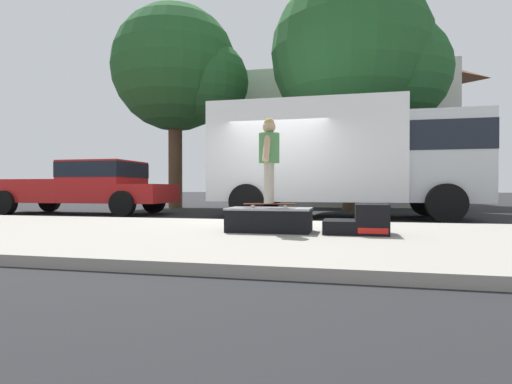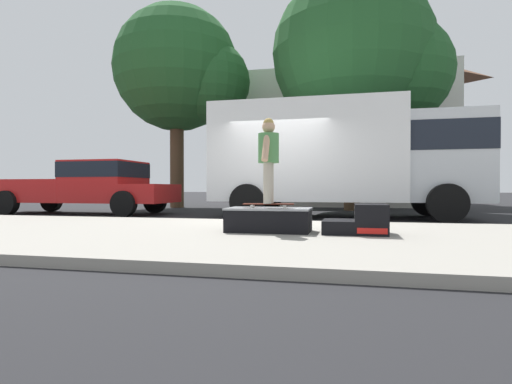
{
  "view_description": "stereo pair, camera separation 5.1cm",
  "coord_description": "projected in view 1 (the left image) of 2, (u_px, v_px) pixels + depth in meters",
  "views": [
    {
      "loc": [
        1.69,
        -8.92,
        0.79
      ],
      "look_at": [
        0.03,
        -1.52,
        0.72
      ],
      "focal_mm": 28.37,
      "sensor_mm": 36.0,
      "label": 1
    },
    {
      "loc": [
        1.74,
        -8.91,
        0.79
      ],
      "look_at": [
        0.03,
        -1.52,
        0.72
      ],
      "focal_mm": 28.37,
      "sensor_mm": 36.0,
      "label": 2
    }
  ],
  "objects": [
    {
      "name": "house_behind",
      "position": [
        345.0,
        120.0,
        20.46
      ],
      "size": [
        9.54,
        8.23,
        8.4
      ],
      "color": "silver",
      "rests_on": "ground"
    },
    {
      "name": "box_truck",
      "position": [
        343.0,
        154.0,
        10.86
      ],
      "size": [
        6.91,
        2.63,
        3.05
      ],
      "color": "white",
      "rests_on": "ground"
    },
    {
      "name": "pickup_truck_red",
      "position": [
        87.0,
        185.0,
        12.43
      ],
      "size": [
        5.7,
        2.09,
        1.61
      ],
      "color": "red",
      "rests_on": "ground"
    },
    {
      "name": "street_tree_neighbour",
      "position": [
        182.0,
        72.0,
        16.49
      ],
      "size": [
        5.59,
        5.08,
        8.24
      ],
      "color": "brown",
      "rests_on": "ground"
    },
    {
      "name": "skate_box",
      "position": [
        270.0,
        219.0,
        6.26
      ],
      "size": [
        1.29,
        0.7,
        0.37
      ],
      "color": "black",
      "rests_on": "sidewalk_slab"
    },
    {
      "name": "street_tree_main",
      "position": [
        360.0,
        59.0,
        14.33
      ],
      "size": [
        6.25,
        5.68,
        8.4
      ],
      "color": "brown",
      "rests_on": "ground"
    },
    {
      "name": "skateboard",
      "position": [
        269.0,
        204.0,
        6.24
      ],
      "size": [
        0.8,
        0.31,
        0.07
      ],
      "color": "#4C1E14",
      "rests_on": "skate_box"
    },
    {
      "name": "kicker_ramp",
      "position": [
        361.0,
        221.0,
        5.96
      ],
      "size": [
        0.93,
        0.67,
        0.44
      ],
      "color": "black",
      "rests_on": "sidewalk_slab"
    },
    {
      "name": "sidewalk_slab",
      "position": [
        233.0,
        236.0,
        6.15
      ],
      "size": [
        50.0,
        5.0,
        0.12
      ],
      "primitive_type": "cube",
      "color": "gray",
      "rests_on": "ground"
    },
    {
      "name": "skater_kid",
      "position": [
        269.0,
        153.0,
        6.24
      ],
      "size": [
        0.32,
        0.68,
        1.32
      ],
      "color": "#B7AD99",
      "rests_on": "skateboard"
    },
    {
      "name": "ground_plane",
      "position": [
        270.0,
        223.0,
        9.08
      ],
      "size": [
        140.0,
        140.0,
        0.0
      ],
      "primitive_type": "plane",
      "color": "black"
    }
  ]
}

